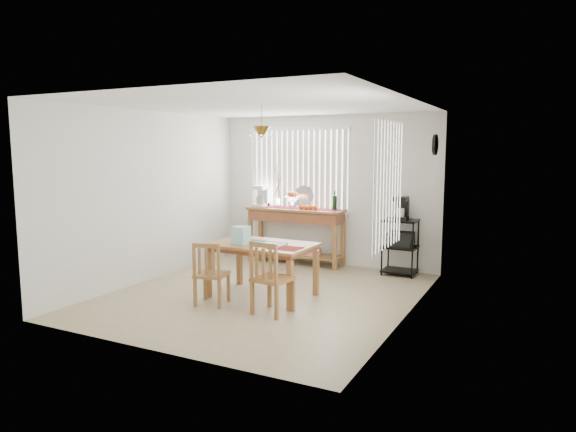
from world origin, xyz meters
The scene contains 10 objects.
ground centered at (0.00, 0.00, -0.01)m, with size 4.00×4.50×0.01m, color tan.
room_shell centered at (0.00, 0.02, 1.69)m, with size 4.20×4.70×2.70m.
sideboard centered at (-0.46, 1.98, 0.74)m, with size 1.75×0.49×0.98m.
sideboard_items centered at (-0.73, 2.00, 1.14)m, with size 1.66×0.42×0.75m.
wire_cart centered at (1.39, 2.00, 0.54)m, with size 0.53×0.42×0.90m.
cart_items centered at (1.39, 2.01, 1.07)m, with size 0.21×0.25×0.37m.
dining_table centered at (0.02, -0.07, 0.66)m, with size 1.40×0.92×0.74m.
table_items centered at (-0.12, -0.19, 0.83)m, with size 1.06×0.52×0.24m.
chair_left centered at (-0.38, -0.73, 0.41)m, with size 0.46×0.46×0.84m.
chair_right centered at (0.50, -0.70, 0.45)m, with size 0.47×0.47×0.92m.
Camera 1 is at (3.43, -6.06, 2.02)m, focal length 32.00 mm.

